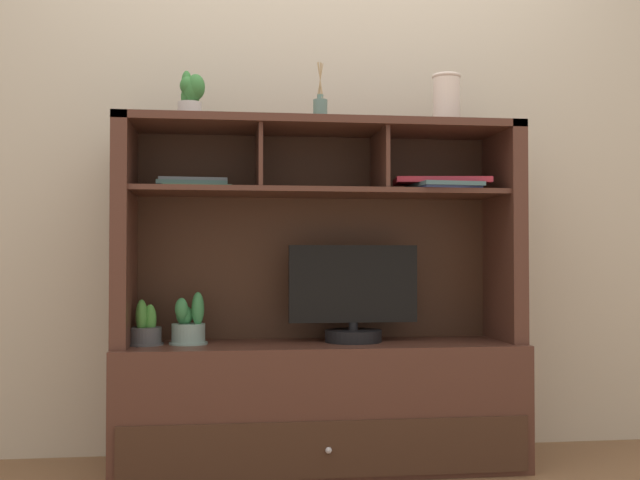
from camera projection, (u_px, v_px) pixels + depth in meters
name	position (u px, v px, depth m)	size (l,w,h in m)	color
floor_plane	(320.00, 468.00, 2.97)	(6.00, 6.00, 0.02)	brown
back_wall	(312.00, 122.00, 3.26)	(6.00, 0.02, 2.80)	beige
media_console	(320.00, 363.00, 2.99)	(1.57, 0.49, 1.35)	#502D22
tv_monitor	(353.00, 300.00, 3.00)	(0.51, 0.23, 0.38)	black
potted_orchid	(189.00, 326.00, 2.92)	(0.15, 0.15, 0.20)	#83A29A
potted_fern	(145.00, 329.00, 2.89)	(0.14, 0.14, 0.17)	#48494C
magazine_stack_left	(193.00, 184.00, 2.96)	(0.30, 0.26, 0.04)	#4E7B5D
magazine_stack_centre	(443.00, 184.00, 3.00)	(0.39, 0.28, 0.05)	#34437E
diffuser_bottle	(320.00, 110.00, 3.00)	(0.06, 0.06, 0.24)	slate
potted_succulent	(191.00, 95.00, 2.92)	(0.11, 0.12, 0.19)	beige
ceramic_vase	(446.00, 99.00, 3.04)	(0.12, 0.12, 0.20)	beige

